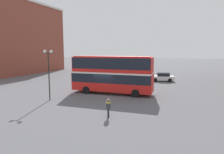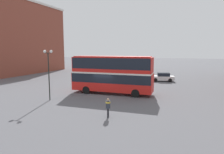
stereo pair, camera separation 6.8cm
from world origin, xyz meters
The scene contains 6 objects.
ground_plane centered at (0.00, 0.00, 0.00)m, with size 240.00×240.00×0.00m, color #5B5B60.
building_row_left centered at (-29.21, 11.76, 8.40)m, with size 10.92×29.56×16.79m.
double_decker_bus centered at (0.69, 0.59, 2.72)m, with size 10.30×2.92×4.76m.
pedestrian_foreground centered at (3.61, -7.98, 0.98)m, with size 0.49×0.49×1.60m.
parked_car_kerb_near centered at (5.48, 13.33, 0.78)m, with size 4.32×2.67×1.54m.
street_lamp_twin_globe centered at (-4.58, -4.96, 3.95)m, with size 1.16×0.32×5.53m.
Camera 2 is at (9.58, -22.71, 5.51)m, focal length 32.00 mm.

